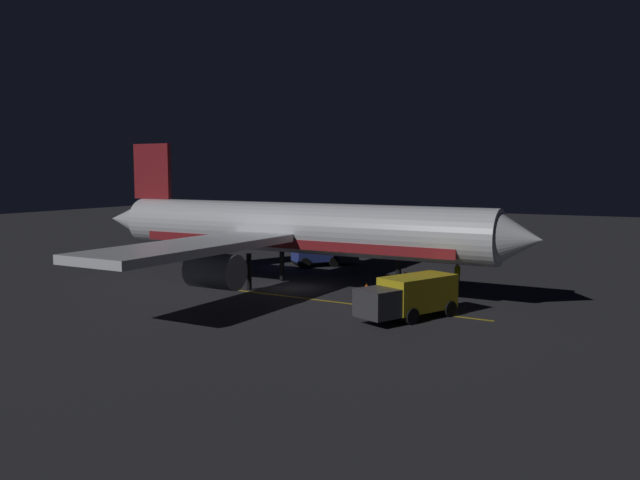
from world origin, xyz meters
TOP-DOWN VIEW (x-y plane):
  - ground_plane at (0.00, 0.00)m, footprint 180.00×180.00m
  - apron_guide_stripe at (2.98, 4.00)m, footprint 1.58×21.45m
  - airliner at (-0.02, -0.58)m, footprint 33.65×34.61m
  - baggage_truck at (5.28, 10.43)m, footprint 6.49×4.39m
  - catering_truck at (-10.61, -3.40)m, footprint 5.53×5.24m
  - ground_crew_worker at (-5.53, 10.01)m, footprint 0.40×0.40m
  - traffic_cone_near_left at (-8.02, 5.25)m, footprint 0.50×0.50m
  - traffic_cone_near_right at (-7.28, 6.28)m, footprint 0.50×0.50m
  - traffic_cone_under_wing at (1.11, 6.34)m, footprint 0.50×0.50m
  - traffic_cone_far at (-1.92, 4.65)m, footprint 0.50×0.50m

SIDE VIEW (x-z plane):
  - ground_plane at x=0.00m, z-range -0.20..0.00m
  - apron_guide_stripe at x=2.98m, z-range 0.00..0.01m
  - traffic_cone_near_left at x=-8.02m, z-range -0.03..0.52m
  - traffic_cone_near_right at x=-7.28m, z-range -0.03..0.52m
  - traffic_cone_under_wing at x=1.11m, z-range -0.03..0.52m
  - traffic_cone_far at x=-1.92m, z-range -0.03..0.52m
  - ground_crew_worker at x=-5.53m, z-range 0.02..1.76m
  - baggage_truck at x=5.28m, z-range 0.05..2.41m
  - catering_truck at x=-10.61m, z-range 0.03..2.44m
  - airliner at x=-0.02m, z-range -1.10..9.21m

